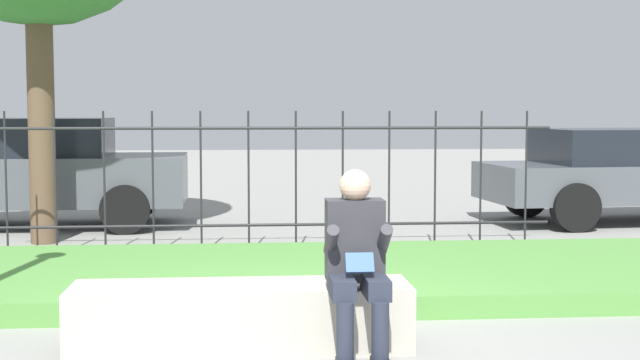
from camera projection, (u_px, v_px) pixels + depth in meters
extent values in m
plane|color=gray|center=(291.00, 347.00, 6.14)|extent=(60.00, 60.00, 0.00)
cube|color=#B7B2A3|center=(241.00, 317.00, 6.09)|extent=(2.32, 0.58, 0.45)
cube|color=gray|center=(241.00, 343.00, 6.10)|extent=(2.22, 0.54, 0.08)
cylinder|color=#282D3D|center=(345.00, 331.00, 5.51)|extent=(0.11, 0.11, 0.36)
cube|color=#282D3D|center=(342.00, 287.00, 5.70)|extent=(0.15, 0.42, 0.13)
cylinder|color=#282D3D|center=(380.00, 330.00, 5.53)|extent=(0.11, 0.11, 0.36)
cube|color=#282D3D|center=(376.00, 286.00, 5.72)|extent=(0.15, 0.42, 0.13)
cube|color=#333338|center=(355.00, 240.00, 5.90)|extent=(0.38, 0.24, 0.54)
sphere|color=#DBB293|center=(355.00, 185.00, 5.85)|extent=(0.21, 0.21, 0.21)
cylinder|color=#333338|center=(331.00, 241.00, 5.72)|extent=(0.08, 0.29, 0.24)
cylinder|color=#333338|center=(384.00, 240.00, 5.75)|extent=(0.08, 0.29, 0.24)
cube|color=#335689|center=(360.00, 263.00, 5.65)|extent=(0.18, 0.09, 0.13)
cube|color=#569342|center=(279.00, 276.00, 8.27)|extent=(8.43, 2.91, 0.19)
cylinder|color=#232326|center=(273.00, 225.00, 10.13)|extent=(6.43, 0.03, 0.03)
cylinder|color=#232326|center=(272.00, 128.00, 10.05)|extent=(6.43, 0.03, 0.03)
cylinder|color=#232326|center=(6.00, 184.00, 9.85)|extent=(0.02, 0.02, 1.62)
cylinder|color=#232326|center=(56.00, 184.00, 9.89)|extent=(0.02, 0.02, 1.62)
cylinder|color=#232326|center=(104.00, 184.00, 9.94)|extent=(0.02, 0.02, 1.62)
cylinder|color=#232326|center=(153.00, 183.00, 9.98)|extent=(0.02, 0.02, 1.62)
cylinder|color=#232326|center=(201.00, 183.00, 10.03)|extent=(0.02, 0.02, 1.62)
cylinder|color=#232326|center=(249.00, 183.00, 10.07)|extent=(0.02, 0.02, 1.62)
cylinder|color=#232326|center=(296.00, 182.00, 10.12)|extent=(0.02, 0.02, 1.62)
cylinder|color=#232326|center=(343.00, 182.00, 10.16)|extent=(0.02, 0.02, 1.62)
cylinder|color=#232326|center=(389.00, 182.00, 10.21)|extent=(0.02, 0.02, 1.62)
cylinder|color=#232326|center=(435.00, 181.00, 10.25)|extent=(0.02, 0.02, 1.62)
cylinder|color=#232326|center=(481.00, 181.00, 10.30)|extent=(0.02, 0.02, 1.62)
cylinder|color=#232326|center=(526.00, 181.00, 10.34)|extent=(0.02, 0.02, 1.62)
cube|color=#4C5156|center=(41.00, 180.00, 12.36)|extent=(4.02, 1.81, 0.67)
cube|color=black|center=(28.00, 137.00, 12.29)|extent=(2.22, 1.56, 0.52)
cylinder|color=black|center=(125.00, 209.00, 11.69)|extent=(0.66, 0.22, 0.65)
cylinder|color=black|center=(137.00, 197.00, 13.35)|extent=(0.66, 0.22, 0.65)
cube|color=black|center=(630.00, 146.00, 12.86)|extent=(2.62, 1.73, 0.50)
cylinder|color=black|center=(576.00, 207.00, 11.89)|extent=(0.67, 0.25, 0.66)
cylinder|color=black|center=(526.00, 195.00, 13.56)|extent=(0.67, 0.25, 0.66)
cylinder|color=brown|center=(41.00, 104.00, 10.78)|extent=(0.32, 0.32, 3.39)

